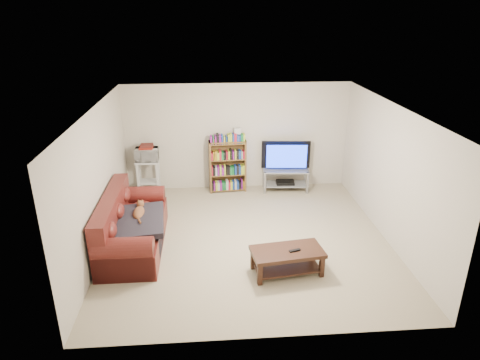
{
  "coord_description": "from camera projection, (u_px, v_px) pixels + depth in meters",
  "views": [
    {
      "loc": [
        -0.66,
        -6.74,
        3.88
      ],
      "look_at": [
        -0.1,
        0.4,
        1.0
      ],
      "focal_mm": 32.0,
      "sensor_mm": 36.0,
      "label": 1
    }
  ],
  "objects": [
    {
      "name": "tv_stand",
      "position": [
        285.0,
        176.0,
        9.71
      ],
      "size": [
        1.05,
        0.54,
        0.51
      ],
      "rotation": [
        0.0,
        0.0,
        -0.08
      ],
      "color": "#999EA3",
      "rests_on": "floor"
    },
    {
      "name": "cat",
      "position": [
        139.0,
        213.0,
        7.35
      ],
      "size": [
        0.25,
        0.61,
        0.18
      ],
      "primitive_type": null,
      "rotation": [
        0.0,
        0.0,
        0.0
      ],
      "color": "brown",
      "rests_on": "sofa"
    },
    {
      "name": "television",
      "position": [
        286.0,
        156.0,
        9.53
      ],
      "size": [
        1.1,
        0.23,
        0.63
      ],
      "primitive_type": "imported",
      "rotation": [
        0.0,
        0.0,
        3.06
      ],
      "color": "black",
      "rests_on": "tv_stand"
    },
    {
      "name": "wall_left",
      "position": [
        98.0,
        182.0,
        7.11
      ],
      "size": [
        0.0,
        5.0,
        5.0
      ],
      "primitive_type": "plane",
      "rotation": [
        1.57,
        0.0,
        1.57
      ],
      "color": "silver",
      "rests_on": "ground"
    },
    {
      "name": "dvd_player",
      "position": [
        285.0,
        182.0,
        9.77
      ],
      "size": [
        0.43,
        0.32,
        0.06
      ],
      "primitive_type": "cube",
      "rotation": [
        0.0,
        0.0,
        -0.08
      ],
      "color": "black",
      "rests_on": "tv_stand"
    },
    {
      "name": "microwave",
      "position": [
        147.0,
        154.0,
        9.28
      ],
      "size": [
        0.49,
        0.34,
        0.27
      ],
      "primitive_type": "imported",
      "rotation": [
        0.0,
        0.0,
        0.01
      ],
      "color": "silver",
      "rests_on": "microwave_stand"
    },
    {
      "name": "sofa",
      "position": [
        129.0,
        229.0,
        7.4
      ],
      "size": [
        0.98,
        2.23,
        0.95
      ],
      "rotation": [
        0.0,
        0.0,
        0.0
      ],
      "color": "#5E1C18",
      "rests_on": "floor"
    },
    {
      "name": "ceiling",
      "position": [
        248.0,
        108.0,
        6.84
      ],
      "size": [
        5.0,
        5.0,
        0.0
      ],
      "primitive_type": "plane",
      "rotation": [
        3.14,
        0.0,
        0.0
      ],
      "color": "white",
      "rests_on": "ground"
    },
    {
      "name": "wall_front",
      "position": [
        268.0,
        256.0,
        4.97
      ],
      "size": [
        5.0,
        0.0,
        5.0
      ],
      "primitive_type": "plane",
      "rotation": [
        -1.57,
        0.0,
        0.0
      ],
      "color": "silver",
      "rests_on": "ground"
    },
    {
      "name": "floor",
      "position": [
        247.0,
        239.0,
        7.73
      ],
      "size": [
        5.0,
        5.0,
        0.0
      ],
      "primitive_type": "plane",
      "color": "#BAAC8A",
      "rests_on": "ground"
    },
    {
      "name": "game_boxes",
      "position": [
        146.0,
        147.0,
        9.22
      ],
      "size": [
        0.29,
        0.26,
        0.05
      ],
      "primitive_type": "cube",
      "rotation": [
        0.0,
        0.0,
        0.01
      ],
      "color": "maroon",
      "rests_on": "microwave"
    },
    {
      "name": "wall_back",
      "position": [
        237.0,
        137.0,
        9.6
      ],
      "size": [
        5.0,
        0.0,
        5.0
      ],
      "primitive_type": "plane",
      "rotation": [
        1.57,
        0.0,
        0.0
      ],
      "color": "silver",
      "rests_on": "ground"
    },
    {
      "name": "bookshelf",
      "position": [
        228.0,
        165.0,
        9.58
      ],
      "size": [
        0.84,
        0.31,
        1.19
      ],
      "rotation": [
        0.0,
        0.0,
        0.07
      ],
      "color": "brown",
      "rests_on": "floor"
    },
    {
      "name": "remote",
      "position": [
        295.0,
        250.0,
        6.59
      ],
      "size": [
        0.19,
        0.1,
        0.02
      ],
      "primitive_type": "cube",
      "rotation": [
        0.0,
        0.0,
        0.28
      ],
      "color": "black",
      "rests_on": "coffee_table"
    },
    {
      "name": "microwave_stand",
      "position": [
        148.0,
        173.0,
        9.44
      ],
      "size": [
        0.5,
        0.37,
        0.8
      ],
      "rotation": [
        0.0,
        0.0,
        0.01
      ],
      "color": "silver",
      "rests_on": "floor"
    },
    {
      "name": "blanket",
      "position": [
        137.0,
        221.0,
        7.19
      ],
      "size": [
        0.96,
        1.19,
        0.19
      ],
      "primitive_type": "cube",
      "rotation": [
        0.05,
        -0.04,
        0.08
      ],
      "color": "#25212A",
      "rests_on": "sofa"
    },
    {
      "name": "wall_right",
      "position": [
        390.0,
        174.0,
        7.47
      ],
      "size": [
        0.0,
        5.0,
        5.0
      ],
      "primitive_type": "plane",
      "rotation": [
        1.57,
        0.0,
        -1.57
      ],
      "color": "silver",
      "rests_on": "ground"
    },
    {
      "name": "coffee_table",
      "position": [
        287.0,
        257.0,
        6.66
      ],
      "size": [
        1.18,
        0.7,
        0.4
      ],
      "rotation": [
        0.0,
        0.0,
        0.13
      ],
      "color": "#321B11",
      "rests_on": "floor"
    },
    {
      "name": "shelf_clutter",
      "position": [
        232.0,
        136.0,
        9.35
      ],
      "size": [
        0.61,
        0.22,
        0.28
      ],
      "rotation": [
        0.0,
        0.0,
        0.07
      ],
      "color": "silver",
      "rests_on": "bookshelf"
    }
  ]
}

